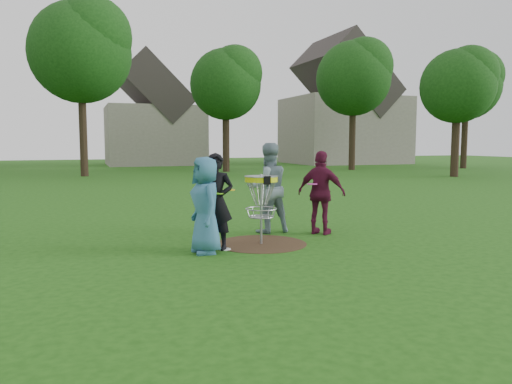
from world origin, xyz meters
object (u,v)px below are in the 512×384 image
object	(u,v)px
player_black	(216,202)
player_maroon	(321,193)
disc_golf_basket	(261,192)
player_blue	(206,205)
player_grey	(268,188)

from	to	relation	value
player_black	player_maroon	bearing A→B (deg)	46.40
player_maroon	disc_golf_basket	world-z (taller)	player_maroon
player_blue	player_black	bearing A→B (deg)	126.57
player_grey	disc_golf_basket	world-z (taller)	player_grey
player_maroon	disc_golf_basket	size ratio (longest dim) A/B	1.31
player_blue	player_black	distance (m)	0.33
player_maroon	player_grey	bearing A→B (deg)	15.35
player_blue	player_maroon	bearing A→B (deg)	103.99
player_grey	player_maroon	xyz separation A→B (m)	(1.00, -0.62, -0.08)
player_grey	player_black	bearing A→B (deg)	39.49
player_grey	disc_golf_basket	bearing A→B (deg)	61.63
player_blue	player_grey	xyz separation A→B (m)	(1.80, 1.56, 0.12)
player_grey	disc_golf_basket	size ratio (longest dim) A/B	1.44
player_black	player_grey	size ratio (longest dim) A/B	0.91
player_blue	player_grey	distance (m)	2.39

